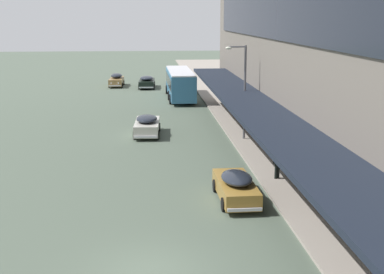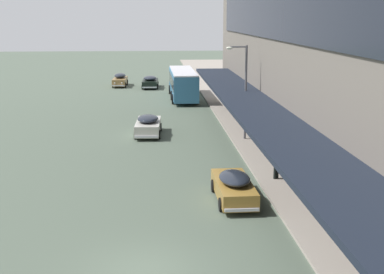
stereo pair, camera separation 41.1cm
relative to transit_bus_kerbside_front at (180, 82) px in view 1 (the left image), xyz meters
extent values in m
plane|color=#4E5B4C|center=(-3.68, -39.85, -1.77)|extent=(240.00, 240.00, 0.00)
cube|color=black|center=(2.72, -39.85, 1.74)|extent=(3.20, 72.00, 0.24)
cube|color=teal|center=(0.00, 0.00, -0.11)|extent=(2.59, 11.23, 2.61)
cube|color=black|center=(0.00, 0.00, 0.20)|extent=(2.63, 10.33, 1.15)
cube|color=silver|center=(0.00, 0.00, 1.24)|extent=(2.49, 11.23, 0.12)
cube|color=black|center=(-0.05, 5.64, 0.94)|extent=(1.25, 0.07, 0.36)
cylinder|color=black|center=(-1.28, 3.80, -1.27)|extent=(0.26, 1.00, 1.00)
cylinder|color=black|center=(1.21, 3.82, -1.27)|extent=(0.26, 1.00, 1.00)
cylinder|color=black|center=(-1.22, -3.48, -1.27)|extent=(0.26, 1.00, 1.00)
cylinder|color=black|center=(1.28, -3.46, -1.27)|extent=(0.26, 1.00, 1.00)
cylinder|color=black|center=(-1.24, -0.85, -1.27)|extent=(0.26, 1.00, 1.00)
cylinder|color=black|center=(1.26, -0.83, -1.27)|extent=(0.26, 1.00, 1.00)
cube|color=navy|center=(0.69, 12.99, -1.18)|extent=(1.77, 4.55, 0.73)
ellipsoid|color=#1E232D|center=(0.68, 12.76, -0.58)|extent=(1.52, 2.52, 0.51)
cube|color=silver|center=(0.75, 15.29, -1.40)|extent=(1.57, 0.16, 0.14)
cube|color=silver|center=(0.63, 10.68, -1.40)|extent=(1.57, 0.16, 0.14)
sphere|color=silver|center=(0.29, 15.27, -1.13)|extent=(0.18, 0.18, 0.18)
sphere|color=silver|center=(1.20, 15.24, -1.13)|extent=(0.18, 0.18, 0.18)
cylinder|color=black|center=(-0.10, 14.40, -1.45)|extent=(0.16, 0.64, 0.64)
cylinder|color=black|center=(1.55, 14.36, -1.45)|extent=(0.16, 0.64, 0.64)
cylinder|color=black|center=(-0.17, 11.61, -1.45)|extent=(0.16, 0.64, 0.64)
cylinder|color=black|center=(1.47, 11.57, -1.45)|extent=(0.16, 0.64, 0.64)
cube|color=black|center=(-3.56, 9.21, -1.16)|extent=(2.02, 4.82, 0.78)
ellipsoid|color=#1E232D|center=(-3.57, 8.97, -0.53)|extent=(1.71, 2.68, 0.54)
cube|color=silver|center=(-3.46, 11.63, -1.40)|extent=(1.74, 0.19, 0.14)
cube|color=silver|center=(-3.66, 6.78, -1.40)|extent=(1.74, 0.19, 0.14)
sphere|color=silver|center=(-3.96, 11.62, -1.11)|extent=(0.18, 0.18, 0.18)
sphere|color=silver|center=(-2.96, 11.58, -1.11)|extent=(0.18, 0.18, 0.18)
cylinder|color=black|center=(-4.41, 10.72, -1.45)|extent=(0.17, 0.65, 0.64)
cylinder|color=black|center=(-2.59, 10.64, -1.45)|extent=(0.17, 0.65, 0.64)
cylinder|color=black|center=(-4.53, 7.77, -1.45)|extent=(0.17, 0.65, 0.64)
cylinder|color=black|center=(-2.71, 7.70, -1.45)|extent=(0.17, 0.65, 0.64)
cube|color=olive|center=(0.57, -32.81, -1.17)|extent=(1.72, 4.53, 0.77)
ellipsoid|color=#1E232D|center=(0.57, -33.04, -0.55)|extent=(1.49, 2.50, 0.51)
cube|color=silver|center=(0.54, -30.51, -1.40)|extent=(1.58, 0.14, 0.14)
cube|color=silver|center=(0.60, -35.12, -1.40)|extent=(1.58, 0.14, 0.14)
sphere|color=silver|center=(0.08, -30.55, -1.12)|extent=(0.18, 0.18, 0.18)
sphere|color=silver|center=(0.99, -30.53, -1.12)|extent=(0.18, 0.18, 0.18)
cylinder|color=black|center=(-0.28, -31.43, -1.45)|extent=(0.15, 0.64, 0.64)
cylinder|color=black|center=(1.38, -31.40, -1.45)|extent=(0.15, 0.64, 0.64)
cylinder|color=black|center=(-0.24, -34.22, -1.45)|extent=(0.15, 0.64, 0.64)
cylinder|color=black|center=(1.42, -34.20, -1.45)|extent=(0.15, 0.64, 0.64)
cube|color=olive|center=(-7.41, 11.13, -1.13)|extent=(1.78, 4.72, 0.83)
ellipsoid|color=#1E232D|center=(-7.40, 11.36, -0.45)|extent=(1.51, 2.62, 0.60)
cube|color=silver|center=(-7.49, 8.74, -1.40)|extent=(1.54, 0.17, 0.14)
cube|color=silver|center=(-7.32, 13.51, -1.40)|extent=(1.54, 0.17, 0.14)
sphere|color=silver|center=(-7.05, 8.76, -1.08)|extent=(0.18, 0.18, 0.18)
sphere|color=silver|center=(-7.93, 8.79, -1.08)|extent=(0.18, 0.18, 0.18)
cylinder|color=black|center=(-6.65, 9.65, -1.45)|extent=(0.16, 0.64, 0.64)
cylinder|color=black|center=(-8.26, 9.71, -1.45)|extent=(0.16, 0.64, 0.64)
cylinder|color=black|center=(-6.55, 12.54, -1.45)|extent=(0.16, 0.64, 0.64)
cylinder|color=black|center=(-8.16, 12.60, -1.45)|extent=(0.16, 0.64, 0.64)
cube|color=beige|center=(-3.66, -17.76, -1.13)|extent=(2.00, 4.57, 0.84)
ellipsoid|color=#1E232D|center=(-3.67, -17.99, -0.48)|extent=(1.68, 2.55, 0.51)
cube|color=silver|center=(-3.53, -15.47, -1.40)|extent=(1.68, 0.21, 0.14)
cube|color=silver|center=(-3.78, -20.05, -1.40)|extent=(1.68, 0.21, 0.14)
sphere|color=silver|center=(-4.02, -15.48, -1.08)|extent=(0.18, 0.18, 0.18)
sphere|color=silver|center=(-3.05, -15.53, -1.08)|extent=(0.18, 0.18, 0.18)
cylinder|color=black|center=(-4.46, -16.33, -1.45)|extent=(0.17, 0.65, 0.64)
cylinder|color=black|center=(-2.70, -16.42, -1.45)|extent=(0.17, 0.65, 0.64)
cylinder|color=black|center=(-4.61, -19.11, -1.45)|extent=(0.17, 0.65, 0.64)
cylinder|color=black|center=(-2.85, -19.20, -1.45)|extent=(0.17, 0.65, 0.64)
cylinder|color=black|center=(3.27, -29.95, -1.19)|extent=(0.16, 0.16, 0.85)
cylinder|color=black|center=(3.42, -29.88, -1.19)|extent=(0.16, 0.16, 0.85)
cube|color=black|center=(3.35, -29.91, -0.42)|extent=(0.47, 0.40, 0.70)
cylinder|color=black|center=(3.12, -30.04, -0.38)|extent=(0.10, 0.10, 0.63)
cylinder|color=black|center=(3.57, -29.79, -0.38)|extent=(0.10, 0.10, 0.63)
sphere|color=tan|center=(3.35, -29.91, 0.04)|extent=(0.22, 0.22, 0.22)
cylinder|color=black|center=(3.35, -29.91, 0.12)|extent=(0.33, 0.33, 0.02)
cylinder|color=black|center=(3.35, -29.91, 0.18)|extent=(0.21, 0.21, 0.12)
cylinder|color=#4C4C51|center=(3.29, -20.21, 1.71)|extent=(0.16, 0.16, 6.65)
cylinder|color=#4C4C51|center=(2.69, -20.21, 4.94)|extent=(1.20, 0.10, 0.10)
ellipsoid|color=silver|center=(2.09, -20.21, 4.86)|extent=(0.44, 0.28, 0.20)
camera|label=1|loc=(-3.70, -57.34, 7.07)|focal=50.00mm
camera|label=2|loc=(-3.29, -57.37, 7.07)|focal=50.00mm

